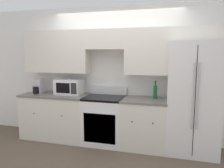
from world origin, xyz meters
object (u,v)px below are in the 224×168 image
(oven_range, at_px, (104,120))
(refrigerator, at_px, (193,98))
(bottle, at_px, (155,91))
(microwave, at_px, (69,87))

(oven_range, relative_size, refrigerator, 0.55)
(refrigerator, height_order, bottle, refrigerator)
(refrigerator, bearing_deg, microwave, 179.49)
(oven_range, distance_m, microwave, 0.97)
(refrigerator, bearing_deg, oven_range, -177.35)
(bottle, bearing_deg, refrigerator, -4.39)
(oven_range, bearing_deg, refrigerator, 2.65)
(oven_range, distance_m, refrigerator, 1.64)
(oven_range, distance_m, bottle, 1.09)
(oven_range, xyz_separation_m, refrigerator, (1.56, 0.07, 0.50))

